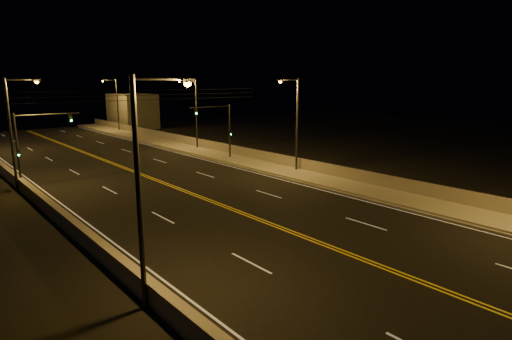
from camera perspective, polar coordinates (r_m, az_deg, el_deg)
road at (r=30.70m, az=-5.28°, el=-4.45°), size 18.00×120.00×0.02m
sidewalk at (r=37.59m, az=8.44°, el=-1.27°), size 3.60×120.00×0.30m
curb at (r=36.27m, az=6.45°, el=-1.81°), size 0.14×120.00×0.15m
parapet_wall at (r=38.67m, az=10.11°, el=0.03°), size 0.30×120.00×1.00m
jersey_barrier at (r=26.58m, az=-23.29°, el=-6.95°), size 0.45×120.00×0.96m
distant_building_right at (r=83.06m, az=-16.16°, el=7.59°), size 6.00×10.00×6.16m
parapet_rail at (r=38.57m, az=10.14°, el=0.80°), size 0.06×120.00×0.06m
lane_markings at (r=30.64m, az=-5.20°, el=-4.46°), size 17.32×116.00×0.00m
streetlight_1 at (r=39.96m, az=5.22°, el=6.80°), size 2.55×0.28×8.82m
streetlight_2 at (r=53.95m, az=-8.23°, el=8.03°), size 2.55×0.28×8.82m
streetlight_3 at (r=76.49m, az=-18.20°, el=8.67°), size 2.55×0.28×8.82m
streetlight_4 at (r=16.20m, az=-14.56°, el=-0.99°), size 2.55×0.28×8.82m
streetlight_5 at (r=38.19m, az=-29.54°, el=5.08°), size 2.55×0.28×8.82m
traffic_signal_right at (r=46.47m, az=-4.54°, el=5.96°), size 5.11×0.31×6.09m
traffic_signal_left at (r=38.94m, az=-27.85°, el=3.48°), size 5.11×0.31×6.09m
overhead_wires at (r=37.74m, az=-13.78°, el=9.70°), size 22.00×0.03×0.83m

